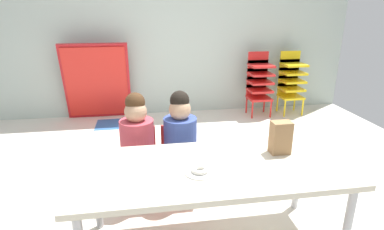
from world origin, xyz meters
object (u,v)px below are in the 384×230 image
craft_table (212,173)px  seated_child_near_camera (137,139)px  seated_child_middle_seat (180,136)px  folded_activity_table (97,82)px  paper_plate_near_edge (200,172)px  donut_powdered_on_plate (200,170)px  kid_chair_yellow_stack (291,79)px  paper_bag_brown (281,138)px  kid_chair_red_stack (259,80)px

craft_table → seated_child_near_camera: seated_child_near_camera is taller
seated_child_middle_seat → folded_activity_table: folded_activity_table is taller
paper_plate_near_edge → donut_powdered_on_plate: size_ratio=1.77×
paper_plate_near_edge → craft_table: bearing=39.9°
kid_chair_yellow_stack → folded_activity_table: bearing=176.5°
seated_child_near_camera → seated_child_middle_seat: same height
seated_child_near_camera → paper_plate_near_edge: (0.37, -0.67, 0.05)m
folded_activity_table → paper_bag_brown: (1.51, -2.65, 0.17)m
folded_activity_table → kid_chair_red_stack: bearing=-4.2°
paper_bag_brown → donut_powdered_on_plate: 0.61m
craft_table → paper_bag_brown: bearing=12.5°
seated_child_middle_seat → paper_bag_brown: size_ratio=4.17×
craft_table → seated_child_middle_seat: seated_child_middle_seat is taller
kid_chair_yellow_stack → paper_plate_near_edge: bearing=-125.0°
craft_table → kid_chair_yellow_stack: 3.14m
paper_bag_brown → paper_plate_near_edge: 0.61m
kid_chair_red_stack → kid_chair_yellow_stack: bearing=0.0°
seated_child_near_camera → kid_chair_yellow_stack: (2.23, 1.99, -0.04)m
folded_activity_table → donut_powdered_on_plate: size_ratio=10.69×
seated_child_near_camera → seated_child_middle_seat: 0.33m
donut_powdered_on_plate → seated_child_middle_seat: bearing=92.8°
craft_table → seated_child_near_camera: 0.75m
kid_chair_red_stack → kid_chair_yellow_stack: (0.49, 0.00, 0.00)m
seated_child_near_camera → paper_plate_near_edge: seated_child_near_camera is taller
folded_activity_table → donut_powdered_on_plate: folded_activity_table is taller
kid_chair_yellow_stack → paper_plate_near_edge: size_ratio=5.11×
seated_child_near_camera → kid_chair_red_stack: size_ratio=1.00×
craft_table → kid_chair_yellow_stack: bearing=55.5°
kid_chair_yellow_stack → donut_powdered_on_plate: (-1.87, -2.66, 0.10)m
kid_chair_red_stack → folded_activity_table: (-2.31, 0.17, 0.02)m
craft_table → paper_plate_near_edge: size_ratio=9.30×
craft_table → seated_child_middle_seat: 0.61m
kid_chair_red_stack → paper_bag_brown: 2.61m
seated_child_near_camera → seated_child_middle_seat: (0.33, 0.00, 0.00)m
craft_table → donut_powdered_on_plate: donut_powdered_on_plate is taller
kid_chair_red_stack → folded_activity_table: bearing=175.8°
seated_child_near_camera → kid_chair_red_stack: seated_child_near_camera is taller
craft_table → donut_powdered_on_plate: size_ratio=16.47×
craft_table → kid_chair_red_stack: (1.28, 2.59, -0.03)m
craft_table → paper_plate_near_edge: paper_plate_near_edge is taller
kid_chair_red_stack → craft_table: bearing=-116.3°
seated_child_middle_seat → kid_chair_red_stack: bearing=54.7°
seated_child_middle_seat → folded_activity_table: bearing=112.6°
kid_chair_yellow_stack → paper_plate_near_edge: kid_chair_yellow_stack is taller
folded_activity_table → donut_powdered_on_plate: 2.98m
seated_child_middle_seat → kid_chair_yellow_stack: size_ratio=1.00×
kid_chair_red_stack → donut_powdered_on_plate: bearing=-117.3°
paper_bag_brown → kid_chair_red_stack: bearing=72.2°
seated_child_near_camera → seated_child_middle_seat: size_ratio=1.00×
kid_chair_red_stack → donut_powdered_on_plate: (-1.37, -2.66, 0.10)m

